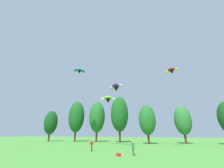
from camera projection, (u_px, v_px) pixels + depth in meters
name	position (u px, v px, depth m)	size (l,w,h in m)	color
treeline_tree_a	(51.00, 122.00, 52.19)	(4.67, 4.67, 10.62)	#472D19
treeline_tree_b	(77.00, 117.00, 52.07)	(5.58, 5.58, 13.99)	#472D19
treeline_tree_c	(97.00, 117.00, 50.39)	(5.45, 5.45, 13.53)	#472D19
treeline_tree_d	(119.00, 114.00, 47.51)	(5.74, 5.74, 14.58)	#472D19
treeline_tree_e	(147.00, 120.00, 39.89)	(4.58, 4.58, 10.30)	#472D19
treeline_tree_f	(183.00, 120.00, 40.63)	(4.57, 4.57, 10.26)	#472D19
kite_flyer_near	(92.00, 144.00, 22.74)	(0.54, 0.58, 1.69)	#4C4C51
kite_flyer_mid	(133.00, 147.00, 18.37)	(0.47, 0.58, 1.69)	#4C4C51
parafoil_kite_high_teal	(79.00, 71.00, 43.50)	(12.51, 13.69, 19.77)	teal
parafoil_kite_mid_lime_white	(108.00, 99.00, 36.40)	(10.38, 14.84, 10.59)	#93D633
parafoil_kite_far_purple	(116.00, 87.00, 33.12)	(4.00, 9.12, 12.19)	purple
parafoil_kite_low_red_yellow	(172.00, 71.00, 31.47)	(8.63, 12.80, 15.25)	red
picnic_cooler	(118.00, 155.00, 17.55)	(0.52, 0.36, 0.34)	red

